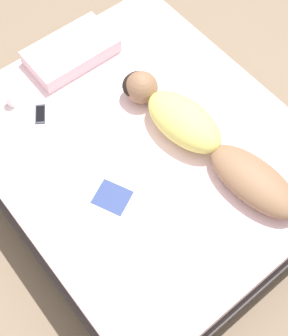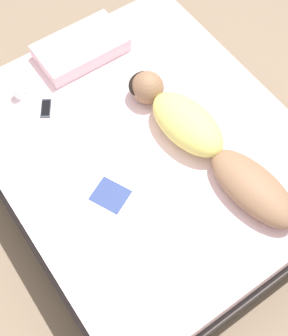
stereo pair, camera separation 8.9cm
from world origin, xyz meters
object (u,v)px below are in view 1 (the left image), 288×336
object	(u,v)px
person	(199,135)
coffee_mug	(12,98)
open_magazine	(102,216)
cell_phone	(40,114)

from	to	relation	value
person	coffee_mug	xyz separation A→B (m)	(-0.71, 0.96, -0.05)
open_magazine	coffee_mug	world-z (taller)	coffee_mug
person	open_magazine	xyz separation A→B (m)	(-0.74, -0.02, -0.09)
person	cell_phone	xyz separation A→B (m)	(-0.63, 0.78, -0.09)
open_magazine	coffee_mug	bearing A→B (deg)	63.43
cell_phone	person	bearing A→B (deg)	-17.82
person	open_magazine	size ratio (longest dim) A/B	2.27
person	cell_phone	distance (m)	1.00
open_magazine	coffee_mug	distance (m)	0.98
person	cell_phone	bearing A→B (deg)	122.92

